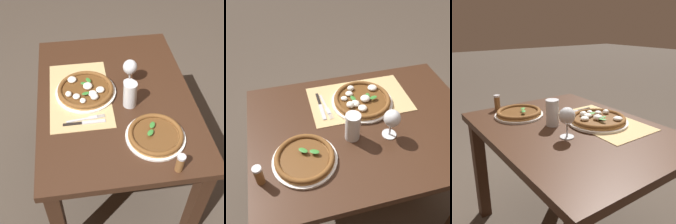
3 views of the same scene
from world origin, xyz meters
The scene contains 9 objects.
dining_table centered at (0.00, 0.00, 0.62)m, with size 1.16×0.85×0.74m.
paper_placemat centered at (-0.03, -0.19, 0.74)m, with size 0.55×0.33×0.00m, color tan.
pizza_near centered at (-0.04, -0.16, 0.76)m, with size 0.34×0.34×0.05m.
pizza_far centered at (0.33, 0.15, 0.76)m, with size 0.29×0.29×0.04m.
wine_glass centered at (-0.09, 0.10, 0.85)m, with size 0.08×0.08×0.16m.
pint_glass centered at (0.09, 0.07, 0.81)m, with size 0.07×0.07×0.15m.
fork centered at (0.16, -0.17, 0.75)m, with size 0.04×0.20×0.00m.
knife centered at (0.19, -0.18, 0.75)m, with size 0.02×0.22×0.01m.
pepper_shaker centered at (0.52, 0.21, 0.79)m, with size 0.04×0.04×0.10m.
Camera 3 is at (-1.04, 0.80, 1.27)m, focal length 42.00 mm.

